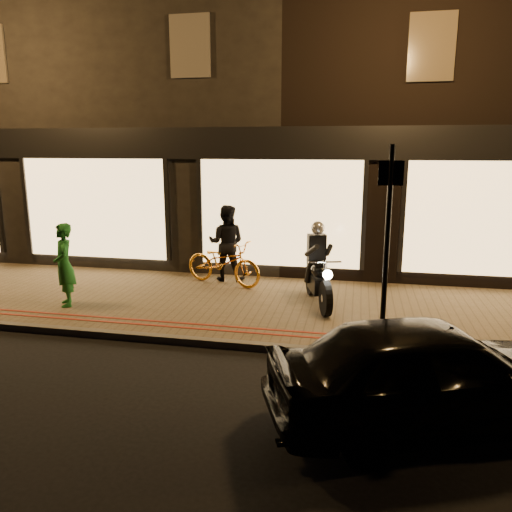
{
  "coord_description": "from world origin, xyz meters",
  "views": [
    {
      "loc": [
        1.73,
        -7.02,
        3.1
      ],
      "look_at": [
        -0.1,
        1.8,
        1.1
      ],
      "focal_mm": 35.0,
      "sensor_mm": 36.0,
      "label": 1
    }
  ],
  "objects_px": {
    "bicycle_gold": "(223,262)",
    "person_green": "(64,265)",
    "parked_car": "(432,372)",
    "motorcycle": "(318,273)",
    "sign_post": "(387,237)"
  },
  "relations": [
    {
      "from": "bicycle_gold",
      "to": "person_green",
      "type": "bearing_deg",
      "value": 147.59
    },
    {
      "from": "motorcycle",
      "to": "parked_car",
      "type": "bearing_deg",
      "value": -84.26
    },
    {
      "from": "motorcycle",
      "to": "person_green",
      "type": "bearing_deg",
      "value": 175.81
    },
    {
      "from": "motorcycle",
      "to": "person_green",
      "type": "distance_m",
      "value": 4.79
    },
    {
      "from": "bicycle_gold",
      "to": "person_green",
      "type": "distance_m",
      "value": 3.26
    },
    {
      "from": "sign_post",
      "to": "bicycle_gold",
      "type": "bearing_deg",
      "value": 138.92
    },
    {
      "from": "sign_post",
      "to": "parked_car",
      "type": "xyz_separation_m",
      "value": [
        0.46,
        -1.93,
        -1.17
      ]
    },
    {
      "from": "sign_post",
      "to": "parked_car",
      "type": "bearing_deg",
      "value": -76.72
    },
    {
      "from": "sign_post",
      "to": "bicycle_gold",
      "type": "distance_m",
      "value": 4.49
    },
    {
      "from": "motorcycle",
      "to": "sign_post",
      "type": "height_order",
      "value": "sign_post"
    },
    {
      "from": "person_green",
      "to": "parked_car",
      "type": "bearing_deg",
      "value": 31.16
    },
    {
      "from": "motorcycle",
      "to": "sign_post",
      "type": "xyz_separation_m",
      "value": [
        1.13,
        -1.87,
        1.06
      ]
    },
    {
      "from": "sign_post",
      "to": "person_green",
      "type": "height_order",
      "value": "sign_post"
    },
    {
      "from": "motorcycle",
      "to": "parked_car",
      "type": "xyz_separation_m",
      "value": [
        1.59,
        -3.81,
        -0.1
      ]
    },
    {
      "from": "bicycle_gold",
      "to": "parked_car",
      "type": "relative_size",
      "value": 0.5
    }
  ]
}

